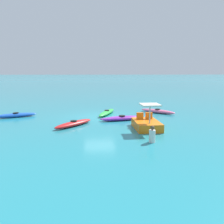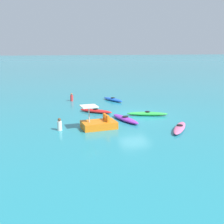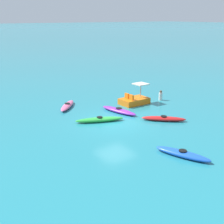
{
  "view_description": "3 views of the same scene",
  "coord_description": "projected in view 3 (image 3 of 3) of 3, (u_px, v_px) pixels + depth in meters",
  "views": [
    {
      "loc": [
        0.41,
        17.14,
        3.54
      ],
      "look_at": [
        -0.88,
        1.63,
        0.66
      ],
      "focal_mm": 34.65,
      "sensor_mm": 36.0,
      "label": 1
    },
    {
      "loc": [
        -20.21,
        9.0,
        5.38
      ],
      "look_at": [
        0.78,
        1.8,
        0.2
      ],
      "focal_mm": 42.32,
      "sensor_mm": 36.0,
      "label": 2
    },
    {
      "loc": [
        16.76,
        -11.95,
        7.17
      ],
      "look_at": [
        -1.3,
        0.64,
        0.28
      ],
      "focal_mm": 49.41,
      "sensor_mm": 36.0,
      "label": 3
    }
  ],
  "objects": [
    {
      "name": "person_near_shore",
      "position": [
        161.0,
        96.0,
        27.31
      ],
      "size": [
        0.33,
        0.33,
        0.88
      ],
      "color": "silver",
      "rests_on": "ground_plane"
    },
    {
      "name": "kayak_blue",
      "position": [
        183.0,
        154.0,
        16.35
      ],
      "size": [
        3.15,
        1.67,
        0.37
      ],
      "color": "blue",
      "rests_on": "ground_plane"
    },
    {
      "name": "ground_plane",
      "position": [
        115.0,
        122.0,
        21.78
      ],
      "size": [
        600.0,
        600.0,
        0.0
      ],
      "primitive_type": "plane",
      "color": "teal"
    },
    {
      "name": "kayak_red",
      "position": [
        164.0,
        119.0,
        21.95
      ],
      "size": [
        2.61,
        2.74,
        0.37
      ],
      "color": "red",
      "rests_on": "ground_plane"
    },
    {
      "name": "kayak_purple",
      "position": [
        119.0,
        110.0,
        23.85
      ],
      "size": [
        3.44,
        1.42,
        0.37
      ],
      "color": "purple",
      "rests_on": "ground_plane"
    },
    {
      "name": "pedal_boat_orange",
      "position": [
        134.0,
        100.0,
        26.15
      ],
      "size": [
        1.55,
        2.48,
        1.68
      ],
      "color": "orange",
      "rests_on": "ground_plane"
    },
    {
      "name": "kayak_green",
      "position": [
        100.0,
        120.0,
        21.76
      ],
      "size": [
        1.87,
        3.43,
        0.37
      ],
      "color": "green",
      "rests_on": "ground_plane"
    },
    {
      "name": "kayak_pink",
      "position": [
        67.0,
        106.0,
        25.14
      ],
      "size": [
        2.82,
        2.61,
        0.37
      ],
      "color": "pink",
      "rests_on": "ground_plane"
    }
  ]
}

